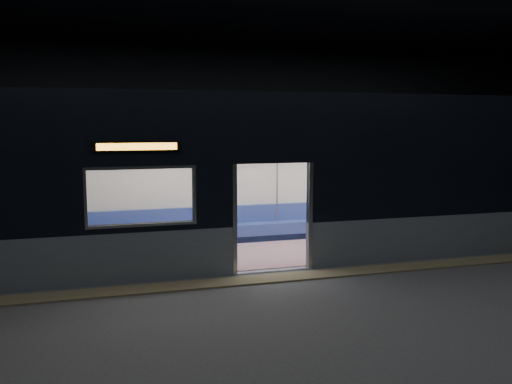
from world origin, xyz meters
name	(u,v)px	position (x,y,z in m)	size (l,w,h in m)	color
station_floor	(292,288)	(0.00, 0.00, -0.01)	(24.00, 14.00, 0.01)	#47494C
station_envelope	(294,68)	(0.00, 0.00, 3.66)	(24.00, 14.00, 5.00)	black
tactile_strip	(281,278)	(0.00, 0.55, 0.01)	(22.80, 0.50, 0.03)	#8C7F59
metro_car	(251,168)	(0.00, 2.54, 1.85)	(18.00, 3.04, 3.35)	gray
passenger	(404,202)	(4.31, 3.55, 0.79)	(0.39, 0.67, 1.34)	black
handbag	(410,208)	(4.35, 3.33, 0.67)	(0.27, 0.23, 0.13)	black
transit_map	(337,177)	(2.60, 3.85, 1.46)	(0.95, 0.03, 0.62)	white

